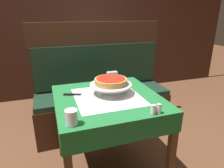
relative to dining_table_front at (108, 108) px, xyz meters
name	(u,v)px	position (x,y,z in m)	size (l,w,h in m)	color
dining_table_front	(108,108)	(0.00, 0.00, 0.00)	(0.82, 0.82, 0.74)	#1E6B33
dining_table_rear	(99,63)	(0.34, 1.52, 0.00)	(0.74, 0.74, 0.74)	beige
booth_bench	(102,100)	(0.16, 0.75, -0.27)	(1.56, 0.47, 1.27)	#3D2316
back_wall_panel	(70,24)	(0.00, 2.00, 0.56)	(6.00, 0.04, 2.40)	#3D2319
pizza_pan_stand	(111,85)	(0.05, 0.06, 0.17)	(0.34, 0.34, 0.08)	#ADADB2
deep_dish_pizza	(111,81)	(0.05, 0.06, 0.21)	(0.26, 0.26, 0.05)	#C68E47
pizza_server	(81,95)	(-0.19, 0.10, 0.10)	(0.26, 0.14, 0.01)	#BCBCC1
water_glass_near	(71,117)	(-0.33, -0.33, 0.15)	(0.08, 0.08, 0.09)	silver
salt_shaker	(153,110)	(0.19, -0.37, 0.13)	(0.03, 0.03, 0.07)	silver
pepper_shaker	(159,109)	(0.23, -0.37, 0.13)	(0.03, 0.03, 0.07)	silver
napkin_holder	(112,76)	(0.16, 0.36, 0.14)	(0.10, 0.05, 0.09)	#B2B2B7
condiment_caddy	(93,55)	(0.23, 1.48, 0.13)	(0.14, 0.14, 0.15)	black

